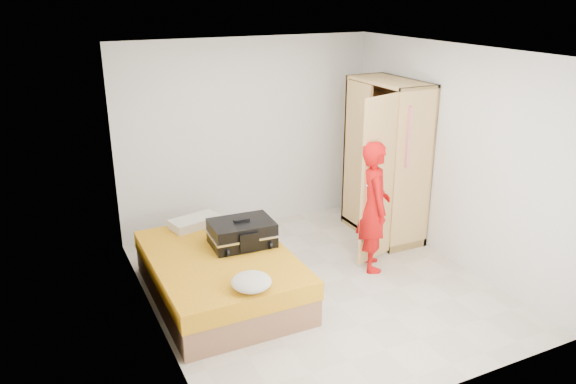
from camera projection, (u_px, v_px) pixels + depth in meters
name	position (u px, v px, depth m)	size (l,w,h in m)	color
room	(319.00, 177.00, 5.92)	(4.00, 4.02, 2.60)	beige
bed	(221.00, 275.00, 6.08)	(1.42, 2.02, 0.50)	#946043
wardrobe	(385.00, 165.00, 7.34)	(1.15, 1.36, 2.10)	tan
person	(374.00, 206.00, 6.54)	(0.57, 0.37, 1.56)	red
suitcase	(242.00, 233.00, 6.19)	(0.73, 0.56, 0.30)	black
round_cushion	(251.00, 282.00, 5.28)	(0.39, 0.39, 0.15)	beige
pillow	(195.00, 222.00, 6.69)	(0.59, 0.30, 0.11)	beige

